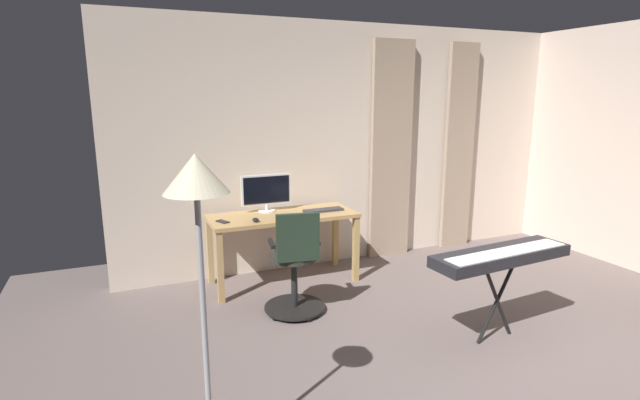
{
  "coord_description": "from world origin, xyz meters",
  "views": [
    {
      "loc": [
        2.57,
        2.14,
        1.97
      ],
      "look_at": [
        0.88,
        -1.86,
        1.01
      ],
      "focal_mm": 26.95,
      "sensor_mm": 36.0,
      "label": 1
    }
  ],
  "objects_px": {
    "desk": "(283,223)",
    "computer_keyboard": "(323,210)",
    "computer_monitor": "(266,191)",
    "floor_lamp": "(198,214)",
    "computer_mouse": "(256,220)",
    "cell_phone_face_up": "(223,222)",
    "piano_keyboard": "(501,257)",
    "office_chair": "(295,266)"
  },
  "relations": [
    {
      "from": "computer_monitor",
      "to": "piano_keyboard",
      "type": "relative_size",
      "value": 0.43
    },
    {
      "from": "floor_lamp",
      "to": "piano_keyboard",
      "type": "bearing_deg",
      "value": -167.85
    },
    {
      "from": "computer_keyboard",
      "to": "piano_keyboard",
      "type": "xyz_separation_m",
      "value": [
        -0.77,
        1.79,
        -0.05
      ]
    },
    {
      "from": "office_chair",
      "to": "floor_lamp",
      "type": "height_order",
      "value": "floor_lamp"
    },
    {
      "from": "computer_monitor",
      "to": "piano_keyboard",
      "type": "xyz_separation_m",
      "value": [
        -1.33,
        2.02,
        -0.26
      ]
    },
    {
      "from": "office_chair",
      "to": "cell_phone_face_up",
      "type": "relative_size",
      "value": 6.81
    },
    {
      "from": "desk",
      "to": "office_chair",
      "type": "relative_size",
      "value": 1.55
    },
    {
      "from": "computer_mouse",
      "to": "cell_phone_face_up",
      "type": "xyz_separation_m",
      "value": [
        0.3,
        -0.11,
        -0.01
      ]
    },
    {
      "from": "office_chair",
      "to": "desk",
      "type": "bearing_deg",
      "value": 88.6
    },
    {
      "from": "office_chair",
      "to": "computer_monitor",
      "type": "distance_m",
      "value": 1.08
    },
    {
      "from": "computer_monitor",
      "to": "computer_mouse",
      "type": "xyz_separation_m",
      "value": [
        0.22,
        0.37,
        -0.2
      ]
    },
    {
      "from": "computer_monitor",
      "to": "cell_phone_face_up",
      "type": "relative_size",
      "value": 3.74
    },
    {
      "from": "computer_monitor",
      "to": "piano_keyboard",
      "type": "distance_m",
      "value": 2.43
    },
    {
      "from": "desk",
      "to": "computer_mouse",
      "type": "xyz_separation_m",
      "value": [
        0.34,
        0.18,
        0.12
      ]
    },
    {
      "from": "piano_keyboard",
      "to": "office_chair",
      "type": "bearing_deg",
      "value": -42.45
    },
    {
      "from": "computer_mouse",
      "to": "piano_keyboard",
      "type": "height_order",
      "value": "computer_mouse"
    },
    {
      "from": "computer_monitor",
      "to": "cell_phone_face_up",
      "type": "distance_m",
      "value": 0.62
    },
    {
      "from": "floor_lamp",
      "to": "office_chair",
      "type": "bearing_deg",
      "value": -123.62
    },
    {
      "from": "desk",
      "to": "computer_keyboard",
      "type": "height_order",
      "value": "computer_keyboard"
    },
    {
      "from": "computer_monitor",
      "to": "computer_keyboard",
      "type": "distance_m",
      "value": 0.64
    },
    {
      "from": "desk",
      "to": "piano_keyboard",
      "type": "xyz_separation_m",
      "value": [
        -1.21,
        1.83,
        0.06
      ]
    },
    {
      "from": "cell_phone_face_up",
      "to": "piano_keyboard",
      "type": "xyz_separation_m",
      "value": [
        -1.85,
        1.76,
        -0.05
      ]
    },
    {
      "from": "desk",
      "to": "office_chair",
      "type": "xyz_separation_m",
      "value": [
        0.15,
        0.77,
        -0.18
      ]
    },
    {
      "from": "computer_mouse",
      "to": "floor_lamp",
      "type": "height_order",
      "value": "floor_lamp"
    },
    {
      "from": "floor_lamp",
      "to": "computer_mouse",
      "type": "bearing_deg",
      "value": -111.57
    },
    {
      "from": "computer_mouse",
      "to": "cell_phone_face_up",
      "type": "relative_size",
      "value": 0.69
    },
    {
      "from": "computer_monitor",
      "to": "floor_lamp",
      "type": "bearing_deg",
      "value": 66.94
    },
    {
      "from": "computer_keyboard",
      "to": "piano_keyboard",
      "type": "distance_m",
      "value": 1.95
    },
    {
      "from": "desk",
      "to": "computer_keyboard",
      "type": "relative_size",
      "value": 3.57
    },
    {
      "from": "desk",
      "to": "cell_phone_face_up",
      "type": "relative_size",
      "value": 10.59
    },
    {
      "from": "computer_mouse",
      "to": "piano_keyboard",
      "type": "xyz_separation_m",
      "value": [
        -1.55,
        1.65,
        -0.06
      ]
    },
    {
      "from": "computer_keyboard",
      "to": "cell_phone_face_up",
      "type": "relative_size",
      "value": 2.97
    },
    {
      "from": "computer_keyboard",
      "to": "computer_mouse",
      "type": "distance_m",
      "value": 0.79
    },
    {
      "from": "desk",
      "to": "computer_mouse",
      "type": "bearing_deg",
      "value": 28.37
    },
    {
      "from": "cell_phone_face_up",
      "to": "computer_mouse",
      "type": "bearing_deg",
      "value": 133.64
    },
    {
      "from": "cell_phone_face_up",
      "to": "floor_lamp",
      "type": "height_order",
      "value": "floor_lamp"
    },
    {
      "from": "computer_keyboard",
      "to": "computer_mouse",
      "type": "bearing_deg",
      "value": 10.06
    },
    {
      "from": "desk",
      "to": "floor_lamp",
      "type": "height_order",
      "value": "floor_lamp"
    },
    {
      "from": "computer_keyboard",
      "to": "floor_lamp",
      "type": "bearing_deg",
      "value": 54.64
    },
    {
      "from": "office_chair",
      "to": "cell_phone_face_up",
      "type": "distance_m",
      "value": 0.9
    },
    {
      "from": "desk",
      "to": "computer_keyboard",
      "type": "distance_m",
      "value": 0.45
    },
    {
      "from": "office_chair",
      "to": "computer_monitor",
      "type": "bearing_deg",
      "value": 97.71
    }
  ]
}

